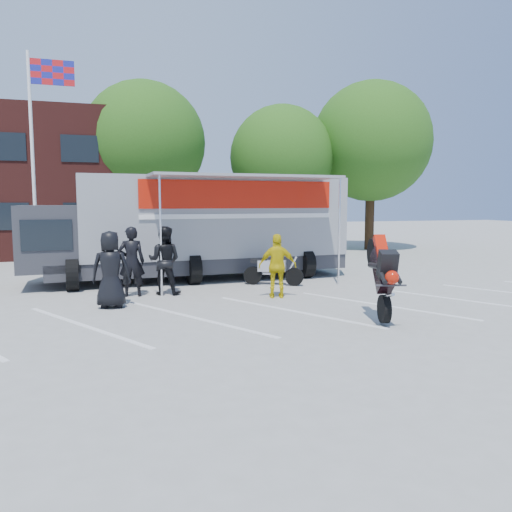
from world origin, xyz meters
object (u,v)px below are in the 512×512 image
stunt_bike_rider (375,318)px  tree_right (371,142)px  parked_motorcycle (273,285)px  transporter_truck (201,279)px  spectator_leather_b (132,262)px  tree_left (144,143)px  spectator_leather_a (111,269)px  spectator_leather_c (164,261)px  tree_mid (282,158)px  flagpole (39,135)px  spectator_hivis (278,266)px

stunt_bike_rider → tree_right: bearing=75.8°
tree_right → parked_motorcycle: tree_right is taller
transporter_truck → spectator_leather_b: (-2.46, -2.63, 0.98)m
tree_left → tree_right: 12.10m
transporter_truck → parked_motorcycle: bearing=-49.0°
spectator_leather_a → spectator_leather_c: (1.49, 1.43, 0.01)m
stunt_bike_rider → spectator_leather_a: bearing=168.1°
parked_motorcycle → stunt_bike_rider: size_ratio=0.95×
tree_mid → tree_right: tree_right is taller
spectator_leather_b → spectator_leather_c: 0.91m
tree_right → spectator_leather_a: bearing=-140.0°
tree_mid → stunt_bike_rider: bearing=-102.2°
spectator_leather_a → tree_right: bearing=-130.3°
transporter_truck → flagpole: bearing=146.0°
tree_mid → tree_right: bearing=-5.7°
tree_mid → spectator_hivis: size_ratio=4.35×
spectator_leather_a → spectator_leather_b: spectator_leather_b is taller
spectator_leather_a → flagpole: bearing=-63.0°
tree_mid → spectator_leather_a: (-9.00, -12.25, -3.98)m
spectator_leather_c → spectator_leather_a: bearing=66.7°
tree_left → tree_right: tree_right is taller
tree_mid → spectator_leather_a: 15.71m
tree_right → spectator_leather_b: 17.64m
spectator_leather_c → flagpole: bearing=-34.4°
flagpole → spectator_leather_a: bearing=-72.8°
tree_left → tree_mid: size_ratio=1.13×
flagpole → tree_left: 7.37m
stunt_bike_rider → spectator_leather_a: (-5.71, 2.94, 0.96)m
transporter_truck → stunt_bike_rider: 7.44m
tree_left → transporter_truck: tree_left is taller
tree_mid → transporter_truck: tree_mid is taller
tree_right → stunt_bike_rider: (-8.28, -14.68, -5.88)m
tree_left → spectator_leather_a: tree_left is taller
tree_mid → spectator_leather_c: size_ratio=3.95×
tree_left → spectator_leather_a: bearing=-98.6°
tree_left → stunt_bike_rider: (3.72, -16.18, -5.57)m
flagpole → spectator_hivis: flagpole is taller
parked_motorcycle → tree_right: bearing=-14.2°
tree_left → spectator_leather_a: (-2.00, -13.25, -4.60)m
tree_right → spectator_leather_c: tree_right is taller
tree_mid → spectator_leather_b: size_ratio=3.92×
spectator_leather_b → spectator_leather_c: spectator_leather_b is taller
stunt_bike_rider → spectator_leather_c: bearing=149.3°
parked_motorcycle → spectator_leather_a: (-4.97, -2.00, 0.96)m
transporter_truck → spectator_leather_c: (-1.56, -2.59, 0.97)m
parked_motorcycle → spectator_leather_b: spectator_leather_b is taller
tree_right → parked_motorcycle: 14.52m
tree_left → spectator_hivis: bearing=-79.8°
parked_motorcycle → spectator_leather_a: bearing=140.5°
stunt_bike_rider → spectator_leather_a: size_ratio=1.06×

